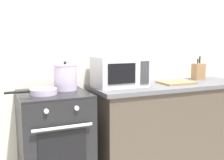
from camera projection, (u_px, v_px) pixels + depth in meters
back_wall at (105, 52)px, 2.97m from camera, size 4.40×0.10×2.50m
lower_cabinet_right at (169, 127)px, 3.01m from camera, size 1.64×0.56×0.88m
countertop_right at (170, 85)px, 2.94m from camera, size 1.70×0.60×0.04m
stove at (55, 143)px, 2.49m from camera, size 0.60×0.64×0.92m
stock_pot at (65, 77)px, 2.54m from camera, size 0.30×0.22×0.27m
frying_pan at (43, 92)px, 2.34m from camera, size 0.43×0.23×0.05m
microwave at (119, 71)px, 2.74m from camera, size 0.50×0.37×0.30m
cutting_board at (176, 82)px, 2.95m from camera, size 0.36×0.26×0.02m
knife_block at (198, 71)px, 3.23m from camera, size 0.13×0.10×0.27m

